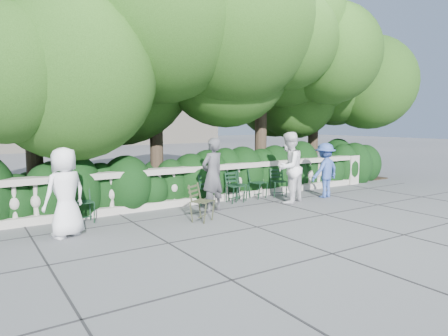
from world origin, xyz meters
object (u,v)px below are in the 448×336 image
person_woman_grey (213,175)px  person_casual_man (289,168)px  chair_c (241,202)px  chair_weathered (208,222)px  person_older_blue (325,170)px  person_businessman (65,192)px  chair_d (238,203)px  chair_f (280,198)px  chair_b (214,207)px  chair_e (262,199)px  chair_a (86,224)px

person_woman_grey → person_casual_man: size_ratio=0.94×
chair_c → chair_weathered: size_ratio=1.00×
chair_c → person_older_blue: person_older_blue is taller
person_casual_man → person_businessman: bearing=-19.2°
chair_d → person_woman_grey: size_ratio=0.47×
chair_d → chair_f: bearing=0.1°
person_businessman → chair_b: bearing=169.2°
chair_e → chair_f: size_ratio=1.00×
chair_weathered → person_businessman: size_ratio=0.50×
chair_c → chair_f: bearing=-12.3°
person_woman_grey → person_businessman: bearing=-8.4°
chair_d → person_older_blue: 2.76m
chair_b → chair_c: bearing=-5.9°
person_businessman → person_older_blue: 7.05m
chair_weathered → person_businessman: 2.96m
chair_c → chair_a: bearing=176.4°
chair_c → person_casual_man: size_ratio=0.44×
chair_d → person_woman_grey: bearing=-157.4°
person_woman_grey → person_casual_man: (2.23, -0.24, 0.06)m
chair_f → chair_d: bearing=-160.9°
person_businessman → person_casual_man: (5.66, 0.07, 0.10)m
chair_b → chair_weathered: (-0.94, -1.28, 0.00)m
chair_weathered → chair_e: bearing=-1.3°
chair_weathered → person_woman_grey: size_ratio=0.47×
chair_b → chair_weathered: same height
person_businessman → chair_a: bearing=-148.0°
chair_c → person_woman_grey: person_woman_grey is taller
chair_a → chair_weathered: size_ratio=1.00×
chair_a → person_woman_grey: bearing=-8.0°
person_businessman → chair_weathered: bearing=147.0°
chair_b → person_older_blue: (3.33, -0.66, 0.78)m
chair_b → person_businessman: bearing=177.6°
chair_a → chair_e: bearing=1.8°
chair_c → person_woman_grey: bearing=-161.5°
chair_c → chair_weathered: (-1.89, -1.41, 0.00)m
chair_b → chair_f: size_ratio=1.00×
chair_d → chair_c: bearing=35.5°
chair_c → person_businessman: bearing=-175.0°
chair_a → chair_d: 3.96m
person_businessman → person_older_blue: bearing=158.6°
chair_a → person_businessman: person_businessman is taller
chair_d → person_businessman: 4.63m
chair_a → chair_weathered: (2.26, -1.27, 0.00)m
chair_f → person_woman_grey: person_woman_grey is taller
chair_f → person_casual_man: (-0.29, -0.65, 0.95)m
chair_e → chair_weathered: bearing=-166.1°
chair_c → person_older_blue: size_ratio=0.54×
chair_f → person_older_blue: bearing=-10.3°
person_businessman → chair_d: bearing=167.2°
chair_b → chair_e: same height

